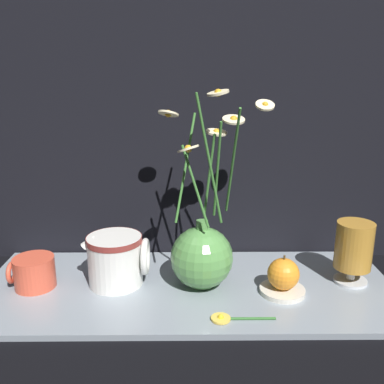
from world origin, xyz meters
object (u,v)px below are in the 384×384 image
object	(u,v)px
vase_with_flowers	(202,253)
ceramic_pitcher	(116,258)
yellow_mug	(34,271)
tea_glass	(353,248)
orange_fruit	(283,274)

from	to	relation	value
vase_with_flowers	ceramic_pitcher	distance (m)	0.18
ceramic_pitcher	yellow_mug	bearing A→B (deg)	-177.26
tea_glass	orange_fruit	xyz separation A→B (m)	(-0.16, -0.05, -0.04)
ceramic_pitcher	tea_glass	world-z (taller)	tea_glass
yellow_mug	orange_fruit	xyz separation A→B (m)	(0.51, -0.04, 0.01)
ceramic_pitcher	tea_glass	bearing A→B (deg)	0.23
yellow_mug	orange_fruit	bearing A→B (deg)	-3.98
tea_glass	orange_fruit	bearing A→B (deg)	-163.58
orange_fruit	yellow_mug	bearing A→B (deg)	176.02
yellow_mug	tea_glass	distance (m)	0.67
vase_with_flowers	ceramic_pitcher	world-z (taller)	vase_with_flowers
yellow_mug	vase_with_flowers	bearing A→B (deg)	-0.47
tea_glass	orange_fruit	distance (m)	0.17
ceramic_pitcher	orange_fruit	distance (m)	0.35
vase_with_flowers	orange_fruit	xyz separation A→B (m)	(0.16, -0.03, -0.03)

